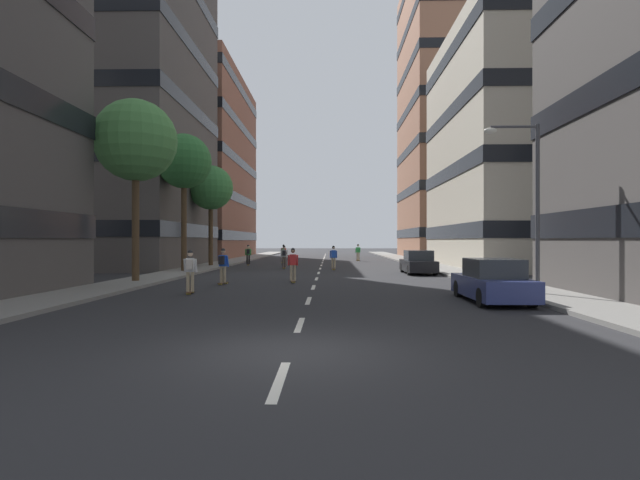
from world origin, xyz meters
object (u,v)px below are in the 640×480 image
object	(u,v)px
skater_6	(293,263)
skater_5	(284,255)
street_tree_mid	(184,162)
streetlamp_right	(528,189)
skater_2	(223,264)
skater_4	(248,254)
parked_car_near	(418,263)
skater_1	(283,252)
skater_3	(333,256)
street_tree_far	(136,141)
skater_7	(358,252)
street_tree_near	(211,188)
skater_0	(190,269)
parked_car_mid	(492,282)

from	to	relation	value
skater_6	skater_5	bearing A→B (deg)	97.51
street_tree_mid	streetlamp_right	size ratio (longest dim) A/B	1.41
skater_2	skater_4	world-z (taller)	same
parked_car_near	skater_1	size ratio (longest dim) A/B	2.47
skater_3	skater_4	bearing A→B (deg)	138.37
street_tree_mid	skater_2	distance (m)	11.70
street_tree_far	skater_7	world-z (taller)	street_tree_far
street_tree_near	skater_5	size ratio (longest dim) A/B	4.60
skater_1	skater_7	bearing A→B (deg)	32.99
skater_2	skater_6	bearing A→B (deg)	20.99
skater_0	skater_7	xyz separation A→B (m)	(8.59, 32.18, -0.03)
parked_car_mid	skater_2	size ratio (longest dim) A/B	2.47
skater_4	skater_2	bearing A→B (deg)	-84.17
skater_0	skater_2	bearing A→B (deg)	84.67
skater_4	skater_1	bearing A→B (deg)	59.11
parked_car_near	skater_0	size ratio (longest dim) A/B	2.47
parked_car_mid	skater_0	xyz separation A→B (m)	(-11.35, 2.34, 0.32)
parked_car_mid	street_tree_mid	size ratio (longest dim) A/B	0.48
skater_0	skater_2	distance (m)	4.25
skater_1	skater_4	distance (m)	5.18
skater_7	skater_6	bearing A→B (deg)	-100.30
skater_0	skater_7	world-z (taller)	same
streetlamp_right	street_tree_far	bearing A→B (deg)	162.67
street_tree_mid	skater_4	distance (m)	12.14
parked_car_near	skater_7	distance (m)	20.15
parked_car_near	skater_2	bearing A→B (deg)	-143.89
skater_2	parked_car_mid	bearing A→B (deg)	-30.96
skater_2	skater_3	bearing A→B (deg)	65.57
parked_car_near	skater_7	xyz separation A→B (m)	(-2.76, 19.96, 0.29)
street_tree_near	skater_4	bearing A→B (deg)	45.20
parked_car_mid	streetlamp_right	distance (m)	4.29
skater_5	skater_6	size ratio (longest dim) A/B	1.00
street_tree_far	skater_6	xyz separation A→B (m)	(7.88, 0.72, -6.18)
skater_4	street_tree_far	bearing A→B (deg)	-98.28
skater_6	parked_car_mid	bearing A→B (deg)	-45.91
skater_2	skater_3	world-z (taller)	same
street_tree_mid	skater_3	world-z (taller)	street_tree_mid
parked_car_near	skater_1	bearing A→B (deg)	123.99
streetlamp_right	skater_5	size ratio (longest dim) A/B	3.65
street_tree_near	skater_7	distance (m)	18.28
streetlamp_right	skater_7	distance (m)	33.30
skater_3	skater_4	size ratio (longest dim) A/B	1.00
skater_2	parked_car_near	bearing A→B (deg)	36.11
parked_car_mid	skater_2	xyz separation A→B (m)	(-10.95, 6.57, 0.32)
streetlamp_right	skater_0	bearing A→B (deg)	177.24
skater_6	skater_7	size ratio (longest dim) A/B	1.00
parked_car_mid	streetlamp_right	world-z (taller)	streetlamp_right
skater_1	skater_6	bearing A→B (deg)	-83.23
streetlamp_right	skater_2	world-z (taller)	streetlamp_right
parked_car_mid	street_tree_far	distance (m)	18.24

